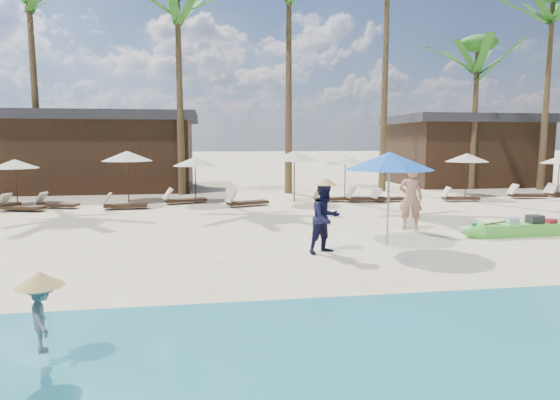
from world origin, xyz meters
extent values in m
plane|color=#FDE9BB|center=(0.00, 0.00, 0.00)|extent=(240.00, 240.00, 0.00)
cube|color=tan|center=(0.00, -5.00, 0.00)|extent=(240.00, 4.50, 0.01)
cube|color=#55DE43|center=(6.96, 1.94, 0.17)|extent=(2.89, 0.71, 0.34)
cube|color=white|center=(6.96, 1.94, 0.19)|extent=(2.49, 0.53, 0.15)
cube|color=#262628|center=(7.32, 1.96, 0.43)|extent=(0.42, 0.33, 0.32)
cube|color=silver|center=(6.60, 1.97, 0.39)|extent=(0.33, 0.28, 0.25)
cube|color=red|center=(7.82, 1.93, 0.37)|extent=(0.28, 0.24, 0.20)
cylinder|color=red|center=(6.05, 1.95, 0.31)|extent=(0.20, 0.20, 0.08)
cylinder|color=#262628|center=(5.83, 1.85, 0.30)|extent=(0.18, 0.18, 0.07)
sphere|color=tan|center=(5.56, 1.89, 0.35)|extent=(0.16, 0.16, 0.16)
imported|color=tan|center=(4.09, 3.28, 0.98)|extent=(0.84, 0.70, 1.96)
imported|color=#131334|center=(0.78, 0.75, 0.86)|extent=(1.03, 0.94, 1.72)
imported|color=gray|center=(-4.01, -4.37, 0.62)|extent=(0.50, 0.64, 0.87)
cylinder|color=#99999E|center=(2.57, 1.26, 1.19)|extent=(0.05, 0.05, 2.37)
cone|color=blue|center=(2.57, 1.26, 2.21)|extent=(2.27, 2.27, 0.46)
cylinder|color=#322014|center=(-10.08, 11.09, 0.95)|extent=(0.05, 0.05, 1.90)
cone|color=beige|center=(-10.08, 11.09, 1.77)|extent=(1.90, 1.90, 0.38)
cube|color=#322014|center=(-9.20, 9.20, 0.15)|extent=(1.78, 0.97, 0.12)
cube|color=beige|center=(-9.92, 9.40, 0.45)|extent=(0.51, 0.63, 0.50)
cylinder|color=#322014|center=(-5.54, 11.34, 1.11)|extent=(0.06, 0.06, 2.22)
cone|color=beige|center=(-5.54, 11.34, 2.06)|extent=(2.22, 2.22, 0.44)
cube|color=#322014|center=(-8.07, 9.85, 0.14)|extent=(1.68, 0.87, 0.11)
cube|color=beige|center=(-8.76, 10.01, 0.42)|extent=(0.47, 0.59, 0.47)
cube|color=#322014|center=(-5.30, 9.18, 0.15)|extent=(1.67, 0.60, 0.12)
cube|color=beige|center=(-6.03, 9.15, 0.44)|extent=(0.39, 0.55, 0.48)
cylinder|color=#322014|center=(-2.58, 10.77, 0.99)|extent=(0.05, 0.05, 1.97)
cone|color=beige|center=(-2.58, 10.77, 1.84)|extent=(1.97, 1.97, 0.39)
cube|color=#322014|center=(-3.00, 10.54, 0.15)|extent=(1.84, 1.03, 0.12)
cube|color=beige|center=(-3.74, 10.33, 0.46)|extent=(0.54, 0.65, 0.51)
cylinder|color=#322014|center=(1.79, 10.39, 1.11)|extent=(0.06, 0.06, 2.23)
cone|color=beige|center=(1.79, 10.39, 2.07)|extent=(2.23, 2.23, 0.45)
cube|color=#322014|center=(-0.39, 9.33, 0.15)|extent=(1.81, 1.10, 0.12)
cube|color=beige|center=(-1.10, 9.08, 0.46)|extent=(0.55, 0.65, 0.50)
cube|color=#322014|center=(3.49, 10.14, 0.14)|extent=(1.64, 0.58, 0.11)
cube|color=beige|center=(2.78, 10.12, 0.43)|extent=(0.38, 0.54, 0.47)
cylinder|color=#322014|center=(4.37, 11.16, 1.00)|extent=(0.05, 0.05, 2.01)
cone|color=beige|center=(4.37, 11.16, 1.87)|extent=(2.01, 2.01, 0.40)
cube|color=#322014|center=(5.00, 9.86, 0.15)|extent=(1.72, 0.56, 0.12)
cube|color=beige|center=(4.24, 9.86, 0.45)|extent=(0.39, 0.56, 0.50)
cube|color=#322014|center=(6.01, 9.79, 0.14)|extent=(1.63, 0.85, 0.11)
cube|color=beige|center=(5.35, 9.63, 0.41)|extent=(0.46, 0.57, 0.45)
cylinder|color=#322014|center=(10.39, 10.95, 1.04)|extent=(0.05, 0.05, 2.07)
cone|color=beige|center=(10.39, 10.95, 1.93)|extent=(2.07, 2.07, 0.41)
cube|color=#322014|center=(9.34, 9.49, 0.14)|extent=(1.65, 0.70, 0.11)
cube|color=beige|center=(8.63, 9.58, 0.42)|extent=(0.42, 0.56, 0.47)
cylinder|color=#322014|center=(15.88, 11.51, 0.95)|extent=(0.05, 0.05, 1.90)
cone|color=beige|center=(15.88, 11.51, 1.77)|extent=(1.90, 1.90, 0.38)
cube|color=#322014|center=(13.07, 10.00, 0.15)|extent=(1.73, 0.75, 0.12)
cube|color=beige|center=(12.33, 10.10, 0.44)|extent=(0.44, 0.59, 0.49)
cube|color=beige|center=(14.49, 10.28, 0.44)|extent=(0.48, 0.60, 0.48)
cone|color=brown|center=(-10.45, 15.08, 5.45)|extent=(0.40, 0.40, 10.89)
cone|color=brown|center=(-3.36, 14.27, 5.04)|extent=(0.40, 0.40, 10.08)
cone|color=brown|center=(2.15, 14.01, 5.63)|extent=(0.40, 0.40, 11.26)
cone|color=brown|center=(7.45, 14.38, 6.58)|extent=(0.40, 0.40, 13.16)
cone|color=brown|center=(12.84, 14.52, 4.04)|extent=(0.40, 0.40, 8.07)
ellipsoid|color=#266419|center=(12.84, 14.52, 8.07)|extent=(2.08, 2.08, 0.88)
cone|color=brown|center=(16.57, 13.68, 5.32)|extent=(0.40, 0.40, 10.64)
cube|color=#322014|center=(-8.00, 17.50, 1.90)|extent=(10.00, 6.00, 3.80)
cube|color=#2D2D33|center=(-8.00, 17.50, 4.05)|extent=(10.80, 6.60, 0.50)
cube|color=#322014|center=(14.00, 17.50, 1.90)|extent=(8.00, 6.00, 3.80)
cube|color=#2D2D33|center=(14.00, 17.50, 4.05)|extent=(8.80, 6.60, 0.50)
camera|label=1|loc=(-2.01, -10.12, 2.70)|focal=30.00mm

